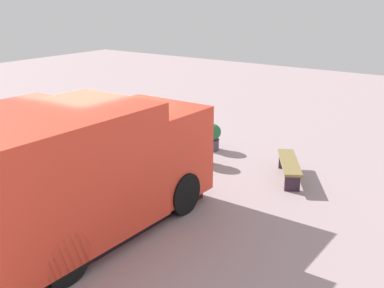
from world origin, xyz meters
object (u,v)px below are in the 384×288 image
food_truck (84,174)px  plaza_bench (289,165)px  person_customer (96,133)px  planter_flowering_far (201,149)px  planter_flowering_near (211,136)px

food_truck → plaza_bench: food_truck is taller
food_truck → person_customer: bearing=-135.3°
person_customer → planter_flowering_far: bearing=97.5°
food_truck → plaza_bench: bearing=157.5°
planter_flowering_near → plaza_bench: planter_flowering_near is taller
planter_flowering_far → plaza_bench: size_ratio=0.45×
food_truck → planter_flowering_near: size_ratio=6.70×
planter_flowering_near → planter_flowering_far: (1.12, 0.42, -0.01)m
planter_flowering_far → plaza_bench: (-0.36, 2.29, -0.05)m
person_customer → food_truck: bearing=44.7°
planter_flowering_far → plaza_bench: 2.32m
food_truck → person_customer: 5.42m
planter_flowering_near → plaza_bench: (0.76, 2.72, -0.06)m
person_customer → planter_flowering_far: 3.42m
plaza_bench → planter_flowering_far: bearing=-81.0°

